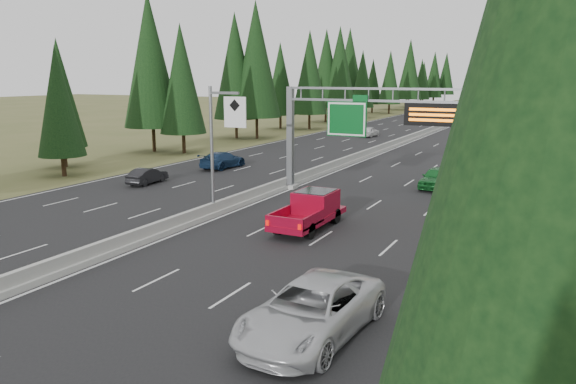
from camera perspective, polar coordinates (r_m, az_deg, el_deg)
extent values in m
cube|color=black|center=(85.98, 13.70, 5.61)|extent=(32.00, 260.00, 0.08)
cube|color=olive|center=(83.74, 25.65, 4.63)|extent=(3.60, 260.00, 0.06)
cube|color=#4A5226|center=(91.69, 2.77, 6.28)|extent=(3.60, 260.00, 0.06)
cube|color=#979792|center=(85.96, 13.71, 5.73)|extent=(0.70, 260.00, 0.30)
cube|color=#979792|center=(85.92, 13.72, 6.00)|extent=(0.30, 260.00, 0.60)
cube|color=slate|center=(43.10, 0.24, 5.46)|extent=(0.45, 0.45, 7.80)
cube|color=#979792|center=(43.66, 0.24, 0.57)|extent=(0.90, 0.90, 0.30)
cube|color=slate|center=(38.71, 21.75, 3.92)|extent=(0.45, 0.45, 7.80)
cube|color=#979792|center=(39.33, 21.34, -1.49)|extent=(0.90, 0.90, 0.30)
cube|color=slate|center=(39.92, 10.63, 10.27)|extent=(15.85, 0.35, 0.16)
cube|color=slate|center=(39.95, 10.59, 9.07)|extent=(15.85, 0.35, 0.16)
cube|color=#054C19|center=(40.84, 5.97, 7.38)|extent=(3.00, 0.10, 2.50)
cube|color=silver|center=(40.79, 5.94, 7.38)|extent=(2.85, 0.02, 2.35)
cube|color=#054C19|center=(40.41, 7.36, 9.44)|extent=(1.10, 0.10, 0.45)
cube|color=black|center=(38.91, 15.01, 7.58)|extent=(4.50, 0.40, 1.50)
cube|color=orange|center=(38.67, 14.96, 8.08)|extent=(3.80, 0.02, 0.18)
cube|color=orange|center=(38.69, 14.94, 7.56)|extent=(3.80, 0.02, 0.18)
cube|color=orange|center=(38.72, 14.91, 7.05)|extent=(3.80, 0.02, 0.18)
cylinder|color=slate|center=(34.71, -7.74, 4.01)|extent=(0.20, 0.20, 8.00)
cube|color=#979792|center=(35.43, -7.57, -2.25)|extent=(0.50, 0.50, 0.20)
cube|color=slate|center=(33.86, -6.49, 9.97)|extent=(2.00, 0.15, 0.15)
cube|color=silver|center=(33.37, -5.40, 8.08)|extent=(1.50, 0.06, 1.80)
cylinder|color=black|center=(36.39, 26.34, -1.87)|extent=(0.40, 0.40, 1.77)
cone|color=black|center=(35.62, 27.14, 6.79)|extent=(3.97, 3.97, 9.27)
cylinder|color=black|center=(52.76, 26.69, 2.22)|extent=(0.40, 0.40, 2.23)
cylinder|color=black|center=(130.02, 27.09, 7.10)|extent=(0.40, 0.40, 2.23)
cylinder|color=black|center=(147.08, 26.96, 7.45)|extent=(0.40, 0.40, 2.00)
cone|color=black|center=(146.89, 27.18, 9.88)|extent=(4.50, 4.50, 10.50)
cylinder|color=black|center=(178.47, 27.12, 8.07)|extent=(0.40, 0.40, 2.65)
cylinder|color=black|center=(53.19, -21.82, 2.47)|extent=(0.40, 0.40, 1.80)
cone|color=black|center=(52.67, -22.29, 8.52)|extent=(4.06, 4.06, 9.46)
cylinder|color=black|center=(58.65, -21.72, 3.34)|extent=(0.40, 0.40, 1.95)
cone|color=black|center=(58.16, -22.18, 9.29)|extent=(4.40, 4.40, 10.26)
cylinder|color=black|center=(65.21, -10.53, 4.89)|extent=(0.40, 0.40, 2.31)
cone|color=black|center=(64.78, -10.77, 11.24)|extent=(5.19, 5.19, 12.12)
cylinder|color=black|center=(67.55, -13.47, 5.24)|extent=(0.40, 0.40, 2.89)
cone|color=black|center=(67.19, -13.84, 12.90)|extent=(6.49, 6.49, 15.15)
cylinder|color=black|center=(79.71, -3.18, 6.53)|extent=(0.40, 0.40, 3.02)
cone|color=black|center=(79.42, -3.26, 13.31)|extent=(6.78, 6.78, 15.83)
cylinder|color=black|center=(80.40, -5.26, 6.45)|extent=(0.40, 0.40, 2.77)
cone|color=black|center=(80.08, -5.38, 12.64)|extent=(6.24, 6.24, 14.56)
cylinder|color=black|center=(93.48, 2.18, 7.16)|extent=(0.40, 0.40, 2.56)
cone|color=black|center=(93.19, 2.22, 12.06)|extent=(5.76, 5.76, 13.44)
cylinder|color=black|center=(95.37, -0.77, 7.17)|extent=(0.40, 0.40, 2.27)
cone|color=black|center=(95.07, -0.78, 11.44)|extent=(5.11, 5.11, 11.93)
cylinder|color=black|center=(108.47, 5.19, 7.82)|extent=(0.40, 0.40, 2.86)
cone|color=black|center=(108.25, 5.28, 12.54)|extent=(6.43, 6.43, 15.01)
cylinder|color=black|center=(109.38, 3.85, 7.86)|extent=(0.40, 0.40, 2.79)
cone|color=black|center=(109.15, 3.91, 12.42)|extent=(6.27, 6.27, 14.63)
cylinder|color=black|center=(120.32, 7.48, 8.00)|extent=(0.40, 0.40, 2.24)
cone|color=black|center=(120.08, 7.57, 11.34)|extent=(5.05, 5.05, 11.78)
cylinder|color=black|center=(124.10, 6.17, 8.32)|extent=(0.40, 0.40, 3.01)
cone|color=black|center=(123.91, 6.27, 12.66)|extent=(6.77, 6.77, 15.79)
cylinder|color=black|center=(134.47, 10.21, 8.31)|extent=(0.40, 0.40, 2.32)
cone|color=black|center=(134.26, 10.32, 11.40)|extent=(5.22, 5.22, 12.18)
cylinder|color=black|center=(138.69, 8.53, 8.41)|extent=(0.40, 0.40, 2.04)
cone|color=black|center=(138.48, 8.61, 11.04)|extent=(4.59, 4.59, 10.71)
cylinder|color=black|center=(151.43, 12.12, 8.70)|extent=(0.40, 0.40, 2.89)
cone|color=black|center=(151.27, 12.27, 12.12)|extent=(6.50, 6.50, 15.16)
cylinder|color=black|center=(152.29, 10.25, 8.65)|extent=(0.40, 0.40, 2.13)
cone|color=black|center=(152.11, 10.34, 11.15)|extent=(4.78, 4.78, 11.16)
cylinder|color=black|center=(166.62, 13.30, 8.77)|extent=(0.40, 0.40, 2.16)
cone|color=black|center=(166.45, 13.41, 11.09)|extent=(4.86, 4.86, 11.33)
cylinder|color=black|center=(165.34, 11.91, 8.83)|extent=(0.40, 0.40, 2.23)
cone|color=black|center=(165.16, 12.01, 11.25)|extent=(5.03, 5.03, 11.73)
cylinder|color=black|center=(182.99, 14.56, 8.95)|extent=(0.40, 0.40, 2.15)
cone|color=black|center=(182.84, 14.67, 11.05)|extent=(4.84, 4.84, 11.30)
cylinder|color=black|center=(181.80, 13.51, 8.97)|extent=(0.40, 0.40, 2.10)
cone|color=black|center=(181.64, 13.61, 11.04)|extent=(4.72, 4.72, 11.01)
cylinder|color=black|center=(198.33, 15.62, 9.14)|extent=(0.40, 0.40, 2.63)
cone|color=black|center=(198.20, 15.75, 11.51)|extent=(5.91, 5.91, 13.79)
cylinder|color=black|center=(196.66, 14.51, 9.19)|extent=(0.40, 0.40, 2.67)
cone|color=black|center=(196.52, 14.64, 11.62)|extent=(6.01, 6.01, 14.03)
imported|color=#B9BABE|center=(19.13, 2.42, -11.88)|extent=(3.45, 6.82, 1.85)
cylinder|color=black|center=(30.94, -1.00, -3.54)|extent=(0.33, 0.89, 0.89)
cylinder|color=black|center=(30.13, 2.19, -3.96)|extent=(0.33, 0.89, 0.89)
cylinder|color=black|center=(34.14, 1.90, -2.09)|extent=(0.33, 0.89, 0.89)
cylinder|color=black|center=(33.40, 4.85, -2.43)|extent=(0.33, 0.89, 0.89)
cube|color=maroon|center=(32.14, 2.08, -2.66)|extent=(2.23, 6.25, 0.33)
cube|color=maroon|center=(32.84, 2.83, -0.95)|extent=(2.12, 2.46, 1.23)
cube|color=black|center=(32.77, 2.84, -0.38)|extent=(1.90, 2.12, 0.61)
cube|color=maroon|center=(31.04, -1.00, -2.42)|extent=(0.11, 2.68, 0.67)
cube|color=maroon|center=(30.14, 2.57, -2.87)|extent=(0.11, 2.68, 0.67)
cube|color=maroon|center=(29.42, -0.39, -3.22)|extent=(2.23, 0.11, 0.67)
imported|color=#176426|center=(45.24, 14.85, 1.42)|extent=(2.12, 4.85, 1.63)
imported|color=#59110C|center=(49.79, 20.73, 1.81)|extent=(1.46, 4.15, 1.37)
imported|color=black|center=(86.79, 18.65, 5.92)|extent=(2.52, 5.44, 1.54)
imported|color=silver|center=(122.94, 20.82, 7.24)|extent=(2.48, 4.81, 1.30)
imported|color=black|center=(116.65, 19.21, 7.15)|extent=(1.57, 3.87, 1.32)
imported|color=black|center=(46.91, -14.10, 1.61)|extent=(1.68, 4.05, 1.30)
imported|color=navy|center=(53.71, -6.65, 3.27)|extent=(2.42, 5.46, 1.56)
imported|color=silver|center=(82.19, 8.28, 6.10)|extent=(1.96, 4.46, 1.49)
imported|color=black|center=(95.45, 5.97, 6.97)|extent=(3.06, 6.05, 1.64)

